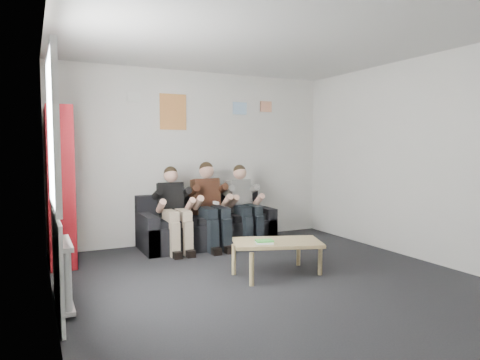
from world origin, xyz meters
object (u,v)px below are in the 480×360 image
object	(u,v)px
sofa	(206,227)
person_right	(244,205)
bookshelf	(60,186)
person_left	(174,210)
coffee_table	(277,245)
person_middle	(211,206)

from	to	relation	value
sofa	person_right	distance (m)	0.68
bookshelf	person_right	size ratio (longest dim) A/B	1.64
person_left	person_right	bearing A→B (deg)	7.69
sofa	coffee_table	xyz separation A→B (m)	(0.17, -1.82, 0.08)
sofa	coffee_table	world-z (taller)	sofa
sofa	bookshelf	bearing A→B (deg)	-176.67
person_middle	person_right	size ratio (longest dim) A/B	1.04
person_left	person_right	distance (m)	1.13
person_right	coffee_table	bearing A→B (deg)	-111.97
coffee_table	person_middle	distance (m)	1.66
person_right	bookshelf	bearing A→B (deg)	169.93
sofa	person_left	distance (m)	0.68
sofa	coffee_table	distance (m)	1.83
sofa	person_left	xyz separation A→B (m)	(-0.56, -0.19, 0.33)
sofa	person_middle	world-z (taller)	person_middle
bookshelf	person_right	world-z (taller)	bookshelf
coffee_table	person_left	world-z (taller)	person_left
person_left	person_middle	size ratio (longest dim) A/B	0.95
sofa	person_middle	distance (m)	0.40
person_left	bookshelf	bearing A→B (deg)	-174.92
person_right	person_left	bearing A→B (deg)	171.42
sofa	person_middle	xyz separation A→B (m)	(-0.00, -0.19, 0.35)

